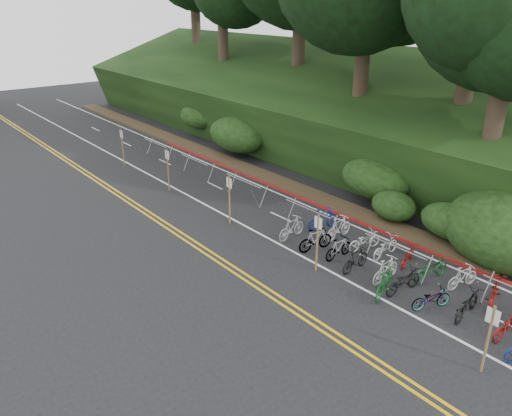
% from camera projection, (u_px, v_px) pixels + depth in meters
% --- Properties ---
extents(ground, '(120.00, 120.00, 0.00)m').
position_uv_depth(ground, '(410.00, 335.00, 16.64)').
color(ground, black).
rests_on(ground, ground).
extents(road_markings, '(7.47, 80.00, 0.01)m').
position_uv_depth(road_markings, '(241.00, 229.00, 24.25)').
color(road_markings, gold).
rests_on(road_markings, ground).
extents(red_curb, '(0.25, 28.00, 0.10)m').
position_uv_depth(red_curb, '(292.00, 194.00, 28.53)').
color(red_curb, maroon).
rests_on(red_curb, ground).
extents(embankment, '(14.30, 48.14, 9.11)m').
position_uv_depth(embankment, '(300.00, 113.00, 36.80)').
color(embankment, black).
rests_on(embankment, ground).
extents(bike_racks_rest, '(1.14, 23.00, 1.17)m').
position_uv_depth(bike_racks_rest, '(243.00, 186.00, 27.37)').
color(bike_racks_rest, gray).
rests_on(bike_racks_rest, ground).
extents(signpost_near, '(0.08, 0.40, 2.31)m').
position_uv_depth(signpost_near, '(489.00, 335.00, 14.48)').
color(signpost_near, brown).
rests_on(signpost_near, ground).
extents(signposts_rest, '(0.08, 18.40, 2.50)m').
position_uv_depth(signposts_rest, '(196.00, 181.00, 26.47)').
color(signposts_rest, brown).
rests_on(signposts_rest, ground).
extents(bike_front, '(1.09, 1.93, 1.12)m').
position_uv_depth(bike_front, '(385.00, 283.00, 18.62)').
color(bike_front, '#144C1E').
rests_on(bike_front, ground).
extents(bike_valet, '(3.34, 12.65, 1.07)m').
position_uv_depth(bike_valet, '(411.00, 270.00, 19.63)').
color(bike_valet, navy).
rests_on(bike_valet, ground).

